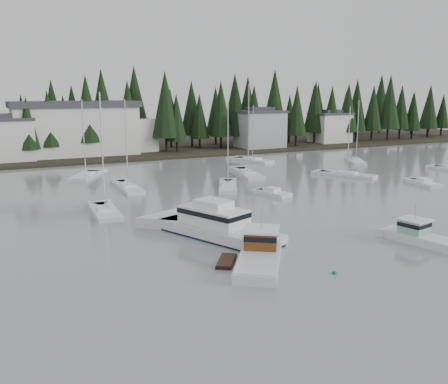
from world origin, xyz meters
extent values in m
plane|color=gray|center=(0.00, 0.00, 0.00)|extent=(260.00, 260.00, 0.00)
cube|color=black|center=(0.00, 97.00, 0.00)|extent=(240.00, 54.00, 1.00)
cube|color=silver|center=(-18.00, 79.00, 4.25)|extent=(9.00, 7.00, 7.50)
cube|color=#38383D|center=(-18.00, 79.00, 8.25)|extent=(9.54, 7.42, 0.50)
cube|color=#38383D|center=(-18.00, 79.00, 8.85)|extent=(4.95, 3.85, 0.80)
cube|color=#999EA0|center=(36.00, 78.00, 4.50)|extent=(10.00, 8.00, 8.00)
cube|color=#38383D|center=(36.00, 78.00, 8.75)|extent=(10.60, 8.48, 0.50)
cube|color=#38383D|center=(36.00, 78.00, 9.35)|extent=(5.50, 4.40, 0.80)
cube|color=silver|center=(58.00, 80.00, 4.00)|extent=(9.00, 7.00, 7.00)
cube|color=#38383D|center=(58.00, 80.00, 7.75)|extent=(9.54, 7.42, 0.50)
cube|color=#38383D|center=(58.00, 80.00, 8.35)|extent=(4.95, 3.85, 0.80)
cube|color=silver|center=(-5.00, 82.00, 5.50)|extent=(24.00, 10.00, 10.00)
cube|color=#38383D|center=(-5.00, 82.00, 10.80)|extent=(25.00, 11.00, 1.20)
cube|color=silver|center=(7.00, 84.00, 4.00)|extent=(10.00, 8.00, 7.00)
cube|color=silver|center=(-4.00, 9.36, 0.10)|extent=(7.93, 9.50, 1.36)
cube|color=silver|center=(-4.00, 9.36, 0.83)|extent=(7.77, 9.31, 0.13)
cube|color=#46200E|center=(-2.93, 10.91, 1.56)|extent=(3.71, 3.78, 1.46)
cube|color=white|center=(-2.93, 10.91, 2.35)|extent=(4.19, 4.26, 0.13)
cube|color=black|center=(-2.93, 10.91, 1.86)|extent=(3.79, 3.85, 0.42)
cylinder|color=#A5A8AD|center=(-2.93, 10.91, 3.23)|extent=(0.08, 0.08, 1.67)
cube|color=black|center=(-6.14, 10.85, -0.05)|extent=(2.93, 3.46, 0.57)
cube|color=silver|center=(-3.67, 17.46, 0.17)|extent=(8.24, 12.96, 1.81)
cube|color=black|center=(-3.67, 17.46, 0.03)|extent=(8.29, 13.03, 0.25)
cube|color=white|center=(-3.91, 18.04, 1.92)|extent=(5.35, 7.17, 1.64)
cube|color=black|center=(-3.91, 18.04, 2.32)|extent=(5.44, 7.26, 0.45)
cube|color=white|center=(-3.91, 18.04, 3.11)|extent=(3.35, 3.86, 0.73)
cylinder|color=#A5A8AD|center=(-3.91, 18.04, 4.01)|extent=(0.10, 0.10, 1.24)
cube|color=silver|center=(12.00, 7.16, 0.09)|extent=(3.95, 7.58, 1.17)
cube|color=silver|center=(12.00, 7.16, 0.72)|extent=(3.87, 7.43, 0.11)
cube|color=#80A8A3|center=(11.70, 8.57, 1.35)|extent=(2.47, 2.54, 1.26)
cube|color=white|center=(11.70, 8.57, 2.03)|extent=(2.78, 2.88, 0.11)
cube|color=black|center=(11.70, 8.57, 1.60)|extent=(2.53, 2.59, 0.36)
cylinder|color=#A5A8AD|center=(11.70, 8.57, 2.80)|extent=(0.08, 0.08, 1.44)
cube|color=silver|center=(-4.85, 44.22, -0.03)|extent=(2.83, 10.01, 1.05)
cube|color=white|center=(-4.85, 44.22, 0.62)|extent=(1.85, 3.44, 0.30)
cylinder|color=#A5A8AD|center=(-4.85, 44.22, 6.41)|extent=(0.14, 0.14, 11.81)
cube|color=silver|center=(24.36, 60.64, -0.03)|extent=(5.56, 9.17, 1.05)
cube|color=white|center=(24.36, 60.64, 0.62)|extent=(2.89, 3.46, 0.30)
cylinder|color=#A5A8AD|center=(24.36, 60.64, 5.61)|extent=(0.14, 0.14, 10.21)
cube|color=silver|center=(41.23, 50.52, -0.03)|extent=(6.03, 8.28, 1.05)
cube|color=white|center=(41.23, 50.52, 0.62)|extent=(2.83, 3.24, 0.30)
cylinder|color=#A5A8AD|center=(41.23, 50.52, 6.11)|extent=(0.14, 0.14, 11.22)
cube|color=silver|center=(-11.04, 31.20, -0.03)|extent=(3.22, 8.42, 1.05)
cube|color=white|center=(-11.04, 31.20, 0.62)|extent=(2.05, 2.93, 0.30)
cylinder|color=#A5A8AD|center=(-11.04, 31.20, 6.90)|extent=(0.14, 0.14, 12.80)
cube|color=silver|center=(-8.22, 56.59, -0.03)|extent=(6.77, 8.85, 1.05)
cube|color=white|center=(-8.22, 56.59, 0.62)|extent=(3.24, 3.54, 0.30)
cylinder|color=#A5A8AD|center=(-8.22, 56.59, 6.31)|extent=(0.14, 0.14, 11.62)
cube|color=silver|center=(7.83, 38.41, -0.03)|extent=(6.31, 9.35, 1.05)
cube|color=white|center=(7.83, 38.41, 0.62)|extent=(2.93, 3.57, 0.30)
cylinder|color=#A5A8AD|center=(7.83, 38.41, 6.19)|extent=(0.14, 0.14, 11.38)
cube|color=silver|center=(29.49, 39.02, -0.03)|extent=(6.74, 9.29, 1.05)
cube|color=white|center=(29.49, 39.02, 0.62)|extent=(3.11, 3.61, 0.30)
cylinder|color=#A5A8AD|center=(29.49, 39.02, 5.78)|extent=(0.14, 0.14, 10.56)
cube|color=silver|center=(15.86, 47.12, -0.03)|extent=(5.33, 11.29, 1.05)
cube|color=white|center=(15.86, 47.12, 0.62)|extent=(2.80, 4.08, 0.30)
cylinder|color=#A5A8AD|center=(15.86, 47.12, 7.49)|extent=(0.14, 0.14, 13.98)
cube|color=silver|center=(10.95, 31.68, 0.05)|extent=(3.63, 5.44, 0.90)
cube|color=white|center=(10.95, 31.68, 0.75)|extent=(1.91, 1.98, 0.55)
cube|color=silver|center=(34.57, 28.14, 0.05)|extent=(3.31, 6.38, 0.90)
cube|color=white|center=(34.57, 28.14, 0.75)|extent=(1.84, 2.19, 0.55)
sphere|color=#145933|center=(0.02, 5.13, 0.00)|extent=(0.40, 0.40, 0.40)
sphere|color=black|center=(11.75, 4.79, 0.00)|extent=(0.33, 0.33, 0.33)
camera|label=1|loc=(-22.97, -22.86, 13.39)|focal=40.00mm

